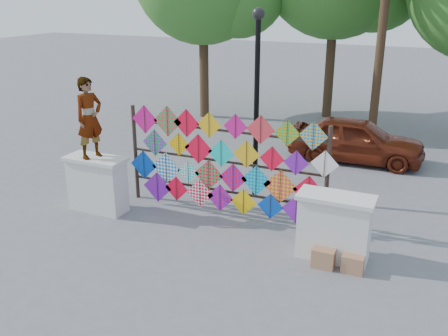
{
  "coord_description": "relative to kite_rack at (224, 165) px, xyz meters",
  "views": [
    {
      "loc": [
        4.23,
        -8.67,
        4.79
      ],
      "look_at": [
        0.1,
        0.6,
        1.17
      ],
      "focal_mm": 40.0,
      "sensor_mm": 36.0,
      "label": 1
    }
  ],
  "objects": [
    {
      "name": "ground",
      "position": [
        -0.04,
        -0.73,
        -1.2
      ],
      "size": [
        80.0,
        80.0,
        0.0
      ],
      "primitive_type": "plane",
      "color": "slate",
      "rests_on": "ground"
    },
    {
      "name": "parapet_left",
      "position": [
        -2.74,
        -0.93,
        -0.55
      ],
      "size": [
        1.4,
        0.65,
        1.28
      ],
      "color": "silver",
      "rests_on": "ground"
    },
    {
      "name": "parapet_right",
      "position": [
        2.66,
        -0.93,
        -0.55
      ],
      "size": [
        1.4,
        0.65,
        1.28
      ],
      "color": "silver",
      "rests_on": "ground"
    },
    {
      "name": "kite_rack",
      "position": [
        0.0,
        0.0,
        0.0
      ],
      "size": [
        4.96,
        0.24,
        2.4
      ],
      "color": "black",
      "rests_on": "ground"
    },
    {
      "name": "vendor_woman",
      "position": [
        -2.8,
        -0.93,
        0.98
      ],
      "size": [
        0.59,
        0.75,
        1.79
      ],
      "primitive_type": "imported",
      "rotation": [
        0.0,
        0.0,
        1.3
      ],
      "color": "#99999E",
      "rests_on": "parapet_left"
    },
    {
      "name": "sedan",
      "position": [
        2.02,
        5.06,
        -0.54
      ],
      "size": [
        3.92,
        1.67,
        1.32
      ],
      "primitive_type": "imported",
      "rotation": [
        0.0,
        0.0,
        1.6
      ],
      "color": "#5A1E0F",
      "rests_on": "ground"
    },
    {
      "name": "lamppost",
      "position": [
        0.26,
        1.27,
        1.49
      ],
      "size": [
        0.28,
        0.28,
        4.46
      ],
      "color": "black",
      "rests_on": "ground"
    },
    {
      "name": "cardboard_box_near",
      "position": [
        2.59,
        -1.27,
        -1.02
      ],
      "size": [
        0.41,
        0.36,
        0.36
      ],
      "primitive_type": "cube",
      "color": "#A87551",
      "rests_on": "ground"
    },
    {
      "name": "cardboard_box_far",
      "position": [
        3.11,
        -1.23,
        -1.03
      ],
      "size": [
        0.39,
        0.36,
        0.33
      ],
      "primitive_type": "cube",
      "color": "#A87551",
      "rests_on": "ground"
    }
  ]
}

